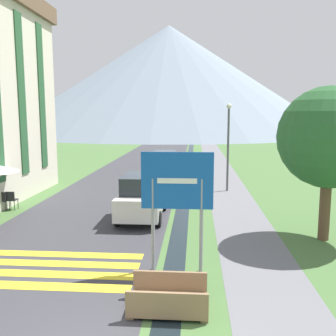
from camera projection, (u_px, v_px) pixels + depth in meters
name	position (u px, v px, depth m)	size (l,w,h in m)	color
ground_plane	(170.00, 175.00, 26.20)	(160.00, 160.00, 0.00)	#476B38
road	(151.00, 158.00, 36.25)	(6.40, 60.00, 0.01)	#38383D
footpath	(215.00, 159.00, 35.81)	(2.20, 60.00, 0.01)	slate
drainage_channel	(190.00, 158.00, 35.98)	(0.60, 60.00, 0.00)	black
crosswalk_marking	(40.00, 268.00, 10.33)	(5.44, 2.54, 0.01)	yellow
mountain_distant	(169.00, 80.00, 87.12)	(74.73, 74.73, 24.38)	gray
road_sign	(177.00, 192.00, 9.86)	(1.90, 0.11, 3.25)	gray
footbridge	(168.00, 300.00, 8.13)	(1.70, 1.10, 0.65)	#846647
parked_car_near	(142.00, 196.00, 15.25)	(1.76, 3.95, 1.82)	silver
parked_car_far	(164.00, 165.00, 24.50)	(1.84, 4.49, 1.82)	#A31919
cafe_chair_far_right	(11.00, 199.00, 16.55)	(0.40, 0.40, 0.85)	#232328
cafe_chair_far_left	(2.00, 199.00, 16.46)	(0.40, 0.40, 0.85)	#232328
streetlamp	(228.00, 139.00, 20.39)	(0.28, 0.28, 4.79)	#515156
tree_by_path	(329.00, 138.00, 12.24)	(3.35, 3.35, 5.16)	brown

